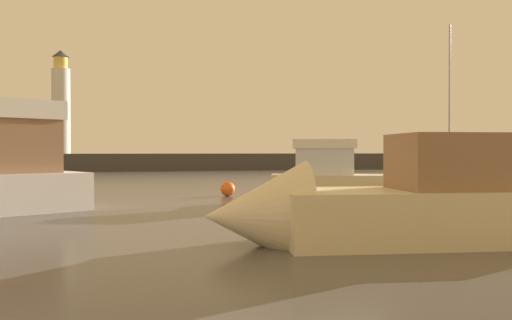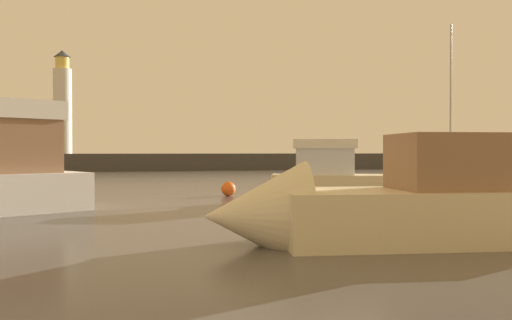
{
  "view_description": "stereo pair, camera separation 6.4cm",
  "coord_description": "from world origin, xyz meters",
  "px_view_note": "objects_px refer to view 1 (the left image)",
  "views": [
    {
      "loc": [
        -3.07,
        -0.62,
        2.22
      ],
      "look_at": [
        1.61,
        16.37,
        1.95
      ],
      "focal_mm": 37.71,
      "sensor_mm": 36.0,
      "label": 1
    },
    {
      "loc": [
        -3.01,
        -0.64,
        2.22
      ],
      "look_at": [
        1.61,
        16.37,
        1.95
      ],
      "focal_mm": 37.71,
      "sensor_mm": 36.0,
      "label": 2
    }
  ],
  "objects_px": {
    "sailboat_moored": "(448,180)",
    "mooring_buoy": "(228,189)",
    "motorboat_0": "(370,207)",
    "lighthouse": "(61,105)",
    "motorboat_1": "(357,182)"
  },
  "relations": [
    {
      "from": "motorboat_0",
      "to": "sailboat_moored",
      "type": "height_order",
      "value": "sailboat_moored"
    },
    {
      "from": "mooring_buoy",
      "to": "motorboat_0",
      "type": "bearing_deg",
      "value": -88.77
    },
    {
      "from": "sailboat_moored",
      "to": "motorboat_0",
      "type": "bearing_deg",
      "value": -129.83
    },
    {
      "from": "lighthouse",
      "to": "mooring_buoy",
      "type": "height_order",
      "value": "lighthouse"
    },
    {
      "from": "motorboat_0",
      "to": "lighthouse",
      "type": "bearing_deg",
      "value": 101.89
    },
    {
      "from": "lighthouse",
      "to": "motorboat_0",
      "type": "xyz_separation_m",
      "value": [
        11.27,
        -53.51,
        -6.73
      ]
    },
    {
      "from": "sailboat_moored",
      "to": "mooring_buoy",
      "type": "relative_size",
      "value": 13.77
    },
    {
      "from": "lighthouse",
      "to": "sailboat_moored",
      "type": "xyz_separation_m",
      "value": [
        24.83,
        -37.26,
        -7.06
      ]
    },
    {
      "from": "motorboat_1",
      "to": "sailboat_moored",
      "type": "bearing_deg",
      "value": 36.49
    },
    {
      "from": "motorboat_0",
      "to": "mooring_buoy",
      "type": "bearing_deg",
      "value": 91.23
    },
    {
      "from": "lighthouse",
      "to": "mooring_buoy",
      "type": "distance_m",
      "value": 41.15
    },
    {
      "from": "motorboat_0",
      "to": "mooring_buoy",
      "type": "distance_m",
      "value": 14.52
    },
    {
      "from": "motorboat_0",
      "to": "sailboat_moored",
      "type": "bearing_deg",
      "value": 50.17
    },
    {
      "from": "sailboat_moored",
      "to": "motorboat_1",
      "type": "bearing_deg",
      "value": -143.51
    },
    {
      "from": "motorboat_1",
      "to": "mooring_buoy",
      "type": "distance_m",
      "value": 6.9
    }
  ]
}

